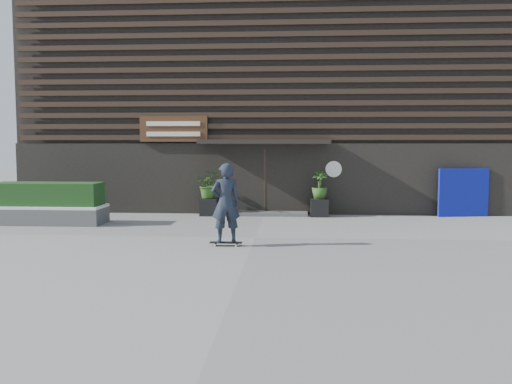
# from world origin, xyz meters

# --- Properties ---
(ground) EXTENTS (80.00, 80.00, 0.00)m
(ground) POSITION_xyz_m (0.00, 0.00, 0.00)
(ground) COLOR gray
(ground) RESTS_ON ground
(entrance_step) EXTENTS (3.00, 0.80, 0.12)m
(entrance_step) POSITION_xyz_m (0.00, 4.60, 0.06)
(entrance_step) COLOR #4B4B48
(entrance_step) RESTS_ON ground
(planter_pot_left) EXTENTS (0.60, 0.60, 0.60)m
(planter_pot_left) POSITION_xyz_m (-1.90, 4.40, 0.30)
(planter_pot_left) COLOR black
(planter_pot_left) RESTS_ON ground
(bamboo_left) EXTENTS (0.86, 0.75, 0.96)m
(bamboo_left) POSITION_xyz_m (-1.90, 4.40, 1.08)
(bamboo_left) COLOR #2D591E
(bamboo_left) RESTS_ON planter_pot_left
(planter_pot_right) EXTENTS (0.60, 0.60, 0.60)m
(planter_pot_right) POSITION_xyz_m (1.90, 4.40, 0.30)
(planter_pot_right) COLOR black
(planter_pot_right) RESTS_ON ground
(bamboo_right) EXTENTS (0.54, 0.54, 0.96)m
(bamboo_right) POSITION_xyz_m (1.90, 4.40, 1.08)
(bamboo_right) COLOR #2D591E
(bamboo_right) RESTS_ON planter_pot_right
(raised_bed) EXTENTS (3.50, 1.20, 0.50)m
(raised_bed) POSITION_xyz_m (-6.60, 2.12, 0.25)
(raised_bed) COLOR #4B4B48
(raised_bed) RESTS_ON ground
(snow_layer) EXTENTS (3.50, 1.20, 0.08)m
(snow_layer) POSITION_xyz_m (-6.60, 2.12, 0.54)
(snow_layer) COLOR white
(snow_layer) RESTS_ON raised_bed
(hedge) EXTENTS (3.30, 1.00, 0.70)m
(hedge) POSITION_xyz_m (-6.60, 2.12, 0.93)
(hedge) COLOR #163915
(hedge) RESTS_ON snow_layer
(blue_tarp) EXTENTS (1.75, 0.42, 1.64)m
(blue_tarp) POSITION_xyz_m (6.79, 4.70, 0.82)
(blue_tarp) COLOR #0B139B
(blue_tarp) RESTS_ON ground
(building) EXTENTS (18.00, 11.00, 8.00)m
(building) POSITION_xyz_m (-0.00, 9.96, 3.99)
(building) COLOR black
(building) RESTS_ON ground
(skateboarder) EXTENTS (0.80, 0.64, 2.01)m
(skateboarder) POSITION_xyz_m (-0.63, -1.25, 1.05)
(skateboarder) COLOR black
(skateboarder) RESTS_ON ground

